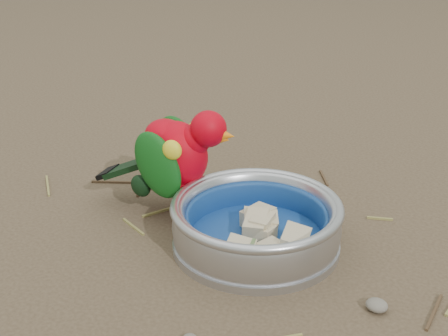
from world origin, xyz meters
The scene contains 6 objects.
ground centered at (0.00, 0.00, 0.00)m, with size 60.00×60.00×0.00m, color brown.
food_bowl centered at (0.08, 0.01, 0.01)m, with size 0.21×0.21×0.02m, color #B2B2BA.
bowl_wall centered at (0.08, 0.01, 0.04)m, with size 0.21×0.21×0.04m, color #B2B2BA, non-canonical shape.
fruit_wedges centered at (0.08, 0.01, 0.03)m, with size 0.12×0.12×0.03m, color #C5B28C, non-canonical shape.
lory_parrot centered at (-0.05, 0.03, 0.07)m, with size 0.09×0.18×0.15m, color #C10010, non-canonical shape.
ground_debris centered at (-0.02, 0.09, 0.00)m, with size 0.90×0.80×0.01m, color olive, non-canonical shape.
Camera 1 is at (0.41, -0.56, 0.41)m, focal length 50.00 mm.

